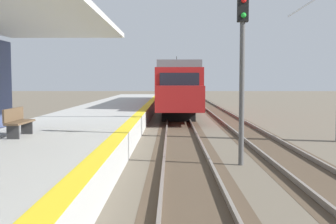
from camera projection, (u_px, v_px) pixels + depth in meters
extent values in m
cube|color=#A8A8A3|center=(57.00, 144.00, 14.55)|extent=(5.00, 80.00, 0.90)
cube|color=yellow|center=(123.00, 131.00, 14.51)|extent=(0.50, 80.00, 0.01)
cube|color=#4C3D2D|center=(182.00, 141.00, 18.55)|extent=(2.34, 120.00, 0.01)
cube|color=slate|center=(166.00, 139.00, 18.55)|extent=(0.08, 120.00, 0.15)
cube|color=slate|center=(199.00, 139.00, 18.54)|extent=(0.08, 120.00, 0.15)
cube|color=#4C3D2D|center=(260.00, 141.00, 18.52)|extent=(2.34, 120.00, 0.01)
cube|color=slate|center=(244.00, 139.00, 18.52)|extent=(0.08, 120.00, 0.15)
cube|color=slate|center=(277.00, 139.00, 18.51)|extent=(0.08, 120.00, 0.15)
cube|color=maroon|center=(177.00, 88.00, 33.85)|extent=(2.90, 18.00, 2.70)
cube|color=slate|center=(177.00, 68.00, 33.74)|extent=(2.67, 18.00, 0.44)
cube|color=black|center=(179.00, 83.00, 24.83)|extent=(2.32, 0.06, 1.21)
cube|color=maroon|center=(180.00, 99.00, 24.12)|extent=(2.78, 1.60, 1.49)
cube|color=black|center=(195.00, 83.00, 33.81)|extent=(0.04, 15.84, 0.86)
cylinder|color=#333333|center=(177.00, 62.00, 37.28)|extent=(0.06, 0.06, 0.90)
cube|color=black|center=(178.00, 115.00, 28.15)|extent=(2.17, 2.20, 0.72)
cube|color=black|center=(176.00, 105.00, 39.81)|extent=(2.17, 2.20, 0.72)
cylinder|color=#4C4C4C|center=(242.00, 94.00, 13.03)|extent=(0.16, 0.16, 4.40)
cube|color=black|center=(243.00, 9.00, 12.84)|extent=(0.32, 0.24, 0.80)
sphere|color=red|center=(244.00, 0.00, 12.68)|extent=(0.16, 0.16, 0.16)
sphere|color=green|center=(244.00, 15.00, 12.72)|extent=(0.16, 0.16, 0.16)
cube|color=brown|center=(20.00, 122.00, 13.06)|extent=(0.44, 1.60, 0.06)
cube|color=brown|center=(13.00, 115.00, 13.04)|extent=(0.06, 1.60, 0.40)
cube|color=#333333|center=(13.00, 132.00, 12.48)|extent=(0.36, 0.08, 0.44)
cube|color=#333333|center=(27.00, 127.00, 13.67)|extent=(0.36, 0.08, 0.44)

